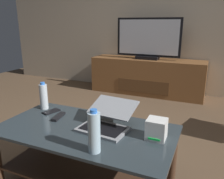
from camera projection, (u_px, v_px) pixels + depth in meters
The scene contains 11 objects.
ground_plane at pixel (103, 160), 2.02m from camera, with size 7.68×7.68×0.00m, color brown.
back_wall at pixel (166, 8), 3.76m from camera, with size 6.40×0.12×2.80m, color #B2A38C.
coffee_table at pixel (86, 146), 1.65m from camera, with size 1.25×0.66×0.46m.
media_cabinet at pixel (147, 76), 3.87m from camera, with size 1.86×0.49×0.59m.
television at pixel (148, 40), 3.67m from camera, with size 1.05×0.20×0.66m.
laptop at pixel (107, 120), 1.61m from camera, with size 0.36×0.40×0.17m.
router_box at pixel (156, 129), 1.45m from camera, with size 0.12×0.12×0.13m.
water_bottle_near at pixel (44, 96), 1.95m from camera, with size 0.07×0.07×0.24m.
water_bottle_far at pixel (94, 132), 1.29m from camera, with size 0.07×0.07×0.26m.
cell_phone at pixel (51, 111), 1.90m from camera, with size 0.07×0.14×0.01m, color black.
tv_remote at pixel (58, 117), 1.79m from camera, with size 0.04×0.16×0.02m, color black.
Camera 1 is at (0.78, -1.58, 1.17)m, focal length 36.65 mm.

